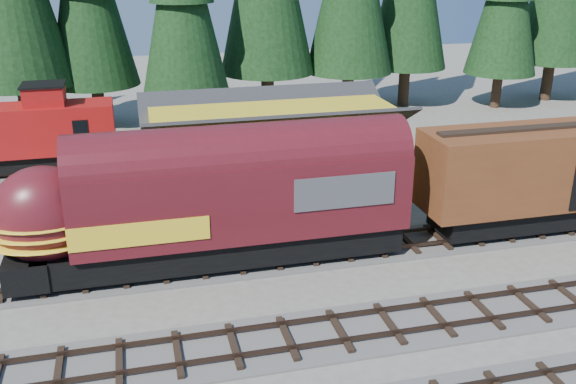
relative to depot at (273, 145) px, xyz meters
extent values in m
plane|color=#6B665B|center=(0.00, -10.50, -2.96)|extent=(120.00, 120.00, 0.00)
cube|color=#4C4947|center=(10.00, -6.50, -2.92)|extent=(68.00, 3.20, 0.08)
cube|color=#38281E|center=(10.00, -7.22, -2.71)|extent=(68.00, 0.08, 0.16)
cube|color=#38281E|center=(10.00, -5.78, -2.71)|extent=(68.00, 0.08, 0.16)
cube|color=#4C4947|center=(-10.00, 7.50, -2.92)|extent=(32.00, 3.20, 0.08)
cube|color=#38281E|center=(-10.00, 6.78, -2.71)|extent=(32.00, 0.08, 0.16)
cube|color=#38281E|center=(-10.00, 8.22, -2.71)|extent=(32.00, 0.08, 0.16)
cube|color=gold|center=(0.00, 0.00, -1.26)|extent=(12.00, 6.00, 3.40)
cube|color=gold|center=(0.00, 0.00, 1.16)|extent=(11.88, 3.30, 1.44)
cube|color=white|center=(-6.04, -1.00, -0.76)|extent=(0.06, 2.40, 0.60)
cube|color=black|center=(-3.57, -6.50, -2.07)|extent=(14.53, 2.60, 1.12)
cube|color=#511219|center=(-2.75, -6.50, 0.02)|extent=(13.26, 3.06, 3.06)
ellipsoid|color=#511219|center=(-10.20, -6.50, -0.08)|extent=(3.88, 3.00, 3.77)
cube|color=#38383A|center=(1.02, -6.50, 0.38)|extent=(4.08, 3.12, 1.33)
cube|color=black|center=(12.43, -6.50, -2.12)|extent=(12.85, 2.45, 1.02)
cube|color=brown|center=(12.43, -6.50, 0.12)|extent=(14.28, 3.06, 3.47)
cube|color=black|center=(-12.25, 7.50, -2.18)|extent=(8.14, 2.10, 0.90)
cube|color=#A01111|center=(-12.25, 7.50, -0.37)|extent=(9.04, 2.62, 2.71)
cube|color=#A01111|center=(-11.35, 7.50, 1.53)|extent=(2.17, 1.99, 1.09)
imported|color=black|center=(-9.44, -0.28, -1.99)|extent=(7.09, 3.38, 1.95)
camera|label=1|loc=(-6.79, -29.97, 9.24)|focal=40.00mm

